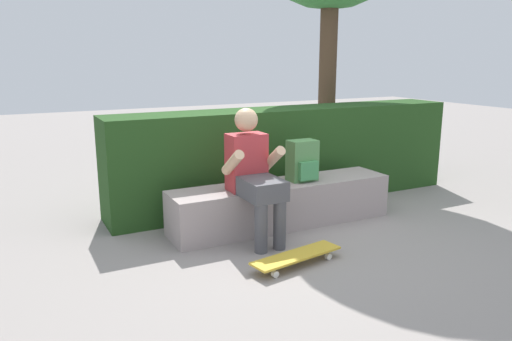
{
  "coord_description": "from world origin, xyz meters",
  "views": [
    {
      "loc": [
        -2.34,
        -3.67,
        1.63
      ],
      "look_at": [
        -0.24,
        0.44,
        0.55
      ],
      "focal_mm": 34.7,
      "sensor_mm": 36.0,
      "label": 1
    }
  ],
  "objects_px": {
    "bench_main": "(282,204)",
    "person_skater": "(254,171)",
    "backpack_on_bench": "(303,161)",
    "skateboard_near_person": "(297,256)"
  },
  "relations": [
    {
      "from": "bench_main",
      "to": "person_skater",
      "type": "bearing_deg",
      "value": -153.01
    },
    {
      "from": "person_skater",
      "to": "backpack_on_bench",
      "type": "bearing_deg",
      "value": 17.74
    },
    {
      "from": "bench_main",
      "to": "person_skater",
      "type": "xyz_separation_m",
      "value": [
        -0.42,
        -0.22,
        0.42
      ]
    },
    {
      "from": "bench_main",
      "to": "skateboard_near_person",
      "type": "distance_m",
      "value": 0.98
    },
    {
      "from": "bench_main",
      "to": "backpack_on_bench",
      "type": "distance_m",
      "value": 0.46
    },
    {
      "from": "person_skater",
      "to": "backpack_on_bench",
      "type": "relative_size",
      "value": 2.94
    },
    {
      "from": "bench_main",
      "to": "backpack_on_bench",
      "type": "bearing_deg",
      "value": -2.44
    },
    {
      "from": "person_skater",
      "to": "skateboard_near_person",
      "type": "xyz_separation_m",
      "value": [
        0.04,
        -0.68,
        -0.55
      ]
    },
    {
      "from": "person_skater",
      "to": "backpack_on_bench",
      "type": "height_order",
      "value": "person_skater"
    },
    {
      "from": "skateboard_near_person",
      "to": "person_skater",
      "type": "bearing_deg",
      "value": 93.39
    }
  ]
}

